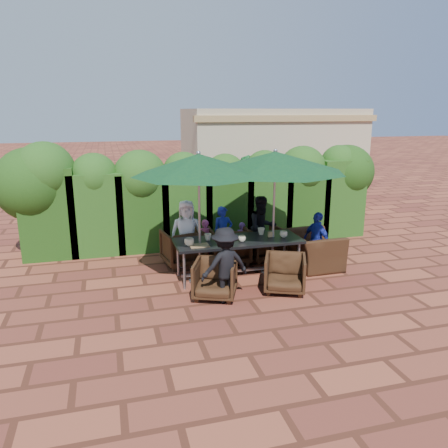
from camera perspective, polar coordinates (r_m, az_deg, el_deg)
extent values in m
plane|color=brown|center=(8.60, 0.98, -6.85)|extent=(80.00, 80.00, 0.00)
cube|color=black|center=(8.38, 1.86, -2.21)|extent=(2.43, 0.90, 0.05)
cube|color=gray|center=(8.57, 1.82, -6.08)|extent=(2.23, 0.05, 0.05)
cylinder|color=gray|center=(7.93, -5.20, -6.11)|extent=(0.05, 0.05, 0.70)
cylinder|color=gray|center=(8.58, -6.02, -4.50)|extent=(0.05, 0.05, 0.70)
cylinder|color=gray|center=(8.57, 9.71, -4.67)|extent=(0.05, 0.05, 0.70)
cylinder|color=gray|center=(9.17, 7.89, -3.29)|extent=(0.05, 0.05, 0.70)
cylinder|color=gray|center=(8.38, -3.11, -7.38)|extent=(0.44, 0.44, 0.03)
cylinder|color=gray|center=(8.01, -3.22, 0.51)|extent=(0.04, 0.04, 2.40)
cone|color=#0B331A|center=(7.82, -3.33, 7.77)|extent=(2.42, 2.42, 0.38)
sphere|color=gray|center=(7.80, -3.35, 9.23)|extent=(0.08, 0.08, 0.08)
cylinder|color=gray|center=(8.83, 6.27, -6.27)|extent=(0.44, 0.44, 0.03)
cylinder|color=gray|center=(8.48, 6.50, 1.24)|extent=(0.04, 0.04, 2.40)
cone|color=#0B331A|center=(8.30, 6.70, 8.10)|extent=(2.68, 2.68, 0.38)
sphere|color=gray|center=(8.28, 6.74, 9.47)|extent=(0.08, 0.08, 0.08)
imported|color=black|center=(9.16, -5.37, -2.84)|extent=(0.91, 0.86, 0.82)
imported|color=black|center=(9.25, 0.65, -2.55)|extent=(0.84, 0.79, 0.83)
imported|color=black|center=(9.53, 5.25, -2.29)|extent=(0.85, 0.81, 0.77)
imported|color=black|center=(7.57, -1.19, -6.97)|extent=(0.91, 0.89, 0.73)
imported|color=black|center=(7.89, 7.97, -6.19)|extent=(0.92, 0.89, 0.73)
imported|color=black|center=(9.15, 11.60, -2.60)|extent=(0.74, 1.12, 0.97)
imported|color=white|center=(9.05, -4.90, -1.20)|extent=(0.76, 0.56, 1.38)
imported|color=#1D2CA0|center=(9.38, -0.13, -1.24)|extent=(0.43, 0.35, 1.17)
imported|color=black|center=(9.42, 4.99, -0.52)|extent=(0.72, 0.50, 1.39)
imported|color=black|center=(7.32, 0.13, -5.37)|extent=(0.88, 0.52, 1.29)
imported|color=#1D2CA0|center=(9.02, 12.06, -2.17)|extent=(0.55, 0.77, 1.18)
imported|color=#E95298|center=(9.30, -2.41, -2.22)|extent=(0.40, 0.36, 0.91)
imported|color=#854BA3|center=(9.52, 2.40, -2.17)|extent=(0.35, 0.31, 0.80)
imported|color=#238139|center=(12.76, 3.06, 4.73)|extent=(1.86, 0.85, 1.92)
imported|color=#E95298|center=(13.12, 5.93, 4.42)|extent=(0.83, 0.53, 1.69)
imported|color=gray|center=(13.63, 10.94, 4.27)|extent=(0.93, 1.05, 1.52)
imported|color=beige|center=(7.99, -4.57, -2.37)|extent=(0.18, 0.18, 0.14)
imported|color=beige|center=(8.31, -2.11, -1.70)|extent=(0.14, 0.14, 0.13)
imported|color=beige|center=(8.22, 2.36, -1.93)|extent=(0.15, 0.15, 0.12)
imported|color=beige|center=(8.71, 4.88, -0.96)|extent=(0.14, 0.14, 0.14)
imported|color=beige|center=(8.58, 7.78, -1.33)|extent=(0.15, 0.15, 0.12)
cylinder|color=#B20C0A|center=(8.35, 0.21, -1.46)|extent=(0.04, 0.04, 0.17)
cylinder|color=#4C230C|center=(8.41, 0.90, -1.35)|extent=(0.04, 0.04, 0.17)
cube|color=olive|center=(7.98, -3.24, -2.83)|extent=(0.35, 0.25, 0.02)
cube|color=tan|center=(8.32, 0.46, -1.79)|extent=(0.12, 0.06, 0.10)
cube|color=tan|center=(8.58, 6.16, -1.36)|extent=(0.12, 0.06, 0.10)
cube|color=#183A0F|center=(10.30, -21.86, 1.47)|extent=(1.15, 0.95, 1.98)
sphere|color=#183A0F|center=(10.15, -22.34, 6.37)|extent=(1.28, 1.28, 1.28)
cube|color=#183A0F|center=(10.24, -16.27, 1.44)|extent=(1.15, 0.95, 1.83)
sphere|color=#183A0F|center=(10.09, -16.60, 5.95)|extent=(1.05, 1.05, 1.05)
cube|color=#183A0F|center=(10.27, -10.69, 1.68)|extent=(1.15, 0.95, 1.79)
sphere|color=#183A0F|center=(10.12, -10.90, 6.05)|extent=(1.22, 1.22, 1.22)
cube|color=#183A0F|center=(10.38, -5.18, 2.15)|extent=(1.15, 0.95, 1.83)
sphere|color=#183A0F|center=(10.24, -5.29, 6.62)|extent=(0.99, 0.99, 0.99)
cube|color=#183A0F|center=(10.60, 0.15, 2.30)|extent=(1.15, 0.95, 1.77)
sphere|color=#183A0F|center=(10.46, 0.15, 6.51)|extent=(0.99, 0.99, 0.99)
cube|color=#183A0F|center=(10.90, 5.24, 2.71)|extent=(1.15, 0.95, 1.82)
sphere|color=#183A0F|center=(10.76, 5.34, 6.94)|extent=(1.00, 1.00, 1.00)
cube|color=#183A0F|center=(11.28, 10.01, 2.94)|extent=(1.15, 0.95, 1.81)
sphere|color=#183A0F|center=(11.15, 10.20, 7.00)|extent=(1.19, 1.19, 1.19)
cube|color=#183A0F|center=(11.72, 14.47, 3.47)|extent=(1.15, 0.95, 1.95)
sphere|color=#183A0F|center=(11.59, 14.75, 7.73)|extent=(0.91, 0.91, 0.91)
sphere|color=#183A0F|center=(10.33, -23.78, 4.76)|extent=(1.60, 1.60, 1.60)
sphere|color=#183A0F|center=(11.86, 15.70, 6.58)|extent=(1.40, 1.40, 1.40)
cube|color=tan|center=(15.84, 6.22, 8.94)|extent=(6.00, 3.00, 3.20)
cube|color=tan|center=(14.43, 8.50, 13.49)|extent=(6.20, 0.25, 0.20)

